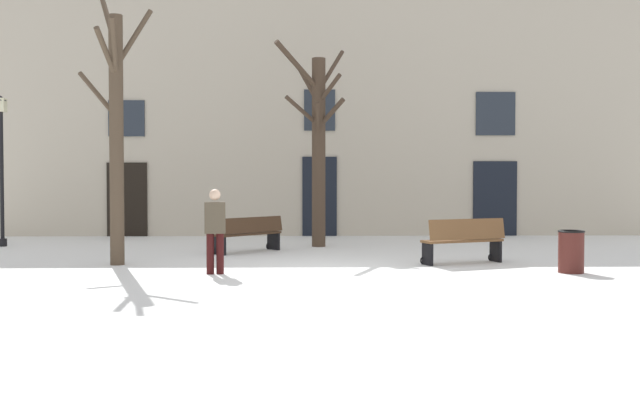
# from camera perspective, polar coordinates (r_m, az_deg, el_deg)

# --- Properties ---
(ground_plane) EXTENTS (33.77, 33.77, 0.00)m
(ground_plane) POSITION_cam_1_polar(r_m,az_deg,el_deg) (13.73, 0.15, -5.70)
(ground_plane) COLOR white
(building_facade) EXTENTS (21.11, 0.60, 8.41)m
(building_facade) POSITION_cam_1_polar(r_m,az_deg,el_deg) (22.50, -0.37, 8.05)
(building_facade) COLOR #BCB29E
(building_facade) RESTS_ON ground
(tree_near_facade) EXTENTS (1.65, 2.39, 5.78)m
(tree_near_facade) POSITION_cam_1_polar(r_m,az_deg,el_deg) (15.33, -15.90, 5.77)
(tree_near_facade) COLOR #4C3D2D
(tree_near_facade) RESTS_ON ground
(tree_left_of_center) EXTENTS (1.87, 2.08, 5.27)m
(tree_left_of_center) POSITION_cam_1_polar(r_m,az_deg,el_deg) (18.70, -0.17, 4.69)
(tree_left_of_center) COLOR #423326
(tree_left_of_center) RESTS_ON ground
(streetlamp) EXTENTS (0.30, 0.30, 3.93)m
(streetlamp) POSITION_cam_1_polar(r_m,az_deg,el_deg) (20.49, -23.95, 3.32)
(streetlamp) COLOR black
(streetlamp) RESTS_ON ground
(litter_bin) EXTENTS (0.49, 0.49, 0.80)m
(litter_bin) POSITION_cam_1_polar(r_m,az_deg,el_deg) (14.31, 19.30, -3.87)
(litter_bin) COLOR #4C1E19
(litter_bin) RESTS_ON ground
(bench_near_center_tree) EXTENTS (1.83, 1.04, 0.94)m
(bench_near_center_tree) POSITION_cam_1_polar(r_m,az_deg,el_deg) (15.23, 11.35, -3.12)
(bench_near_center_tree) COLOR brown
(bench_near_center_tree) RESTS_ON ground
(bench_facing_shops) EXTENTS (1.63, 1.63, 0.86)m
(bench_facing_shops) POSITION_cam_1_polar(r_m,az_deg,el_deg) (17.33, -5.65, -2.67)
(bench_facing_shops) COLOR #3D2819
(bench_facing_shops) RESTS_ON ground
(person_near_bench) EXTENTS (0.40, 0.25, 1.58)m
(person_near_bench) POSITION_cam_1_polar(r_m,az_deg,el_deg) (13.43, -8.32, -2.18)
(person_near_bench) COLOR #350F0F
(person_near_bench) RESTS_ON ground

